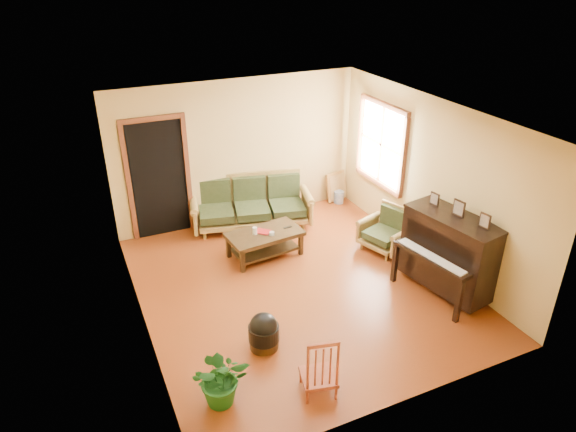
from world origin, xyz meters
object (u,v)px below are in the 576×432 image
sofa (252,204)px  potted_plant (222,378)px  footstool (264,335)px  ceramic_crock (339,197)px  piano (449,254)px  coffee_table (265,244)px  red_chair (319,363)px  armchair (385,230)px

sofa → potted_plant: sofa is taller
sofa → footstool: (-1.03, -3.10, -0.27)m
ceramic_crock → potted_plant: potted_plant is taller
ceramic_crock → potted_plant: 5.42m
sofa → piano: bearing=-44.9°
coffee_table → red_chair: size_ratio=1.45×
footstool → potted_plant: potted_plant is taller
ceramic_crock → piano: bearing=-91.1°
red_chair → ceramic_crock: 5.02m
sofa → footstool: sofa is taller
sofa → red_chair: (-0.74, -4.03, -0.04)m
coffee_table → ceramic_crock: coffee_table is taller
piano → ceramic_crock: size_ratio=5.61×
coffee_table → armchair: 2.00m
sofa → potted_plant: 4.14m
coffee_table → red_chair: 3.04m
red_chair → ceramic_crock: red_chair is taller
sofa → red_chair: size_ratio=2.57×
piano → red_chair: size_ratio=1.67×
coffee_table → potted_plant: bearing=-120.8°
armchair → footstool: size_ratio=1.90×
potted_plant → piano: bearing=10.6°
sofa → piano: size_ratio=1.54×
armchair → footstool: 3.08m
sofa → ceramic_crock: 1.97m
armchair → footstool: (-2.73, -1.40, -0.18)m
red_chair → coffee_table: bearing=92.7°
sofa → armchair: (1.71, -1.70, -0.08)m
sofa → armchair: 2.41m
potted_plant → sofa: bearing=64.5°
armchair → ceramic_crock: bearing=64.4°
sofa → potted_plant: bearing=-101.8°
coffee_table → footstool: 2.21m
red_chair → ceramic_crock: bearing=71.2°
footstool → potted_plant: bearing=-139.7°
piano → potted_plant: piano is taller
armchair → red_chair: 3.38m
coffee_table → armchair: bearing=-18.9°
coffee_table → red_chair: (-0.56, -2.98, 0.20)m
coffee_table → ceramic_crock: size_ratio=4.87×
piano → ceramic_crock: (0.06, 3.26, -0.49)m
armchair → red_chair: (-2.45, -2.33, 0.04)m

